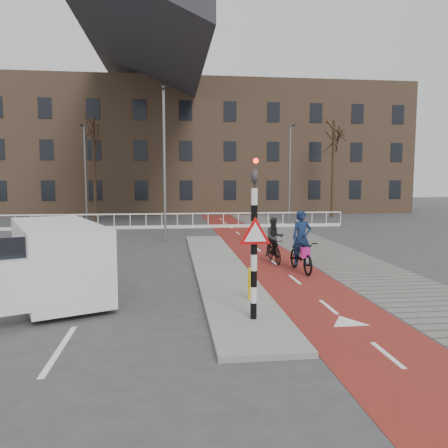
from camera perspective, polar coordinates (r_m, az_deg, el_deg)
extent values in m
plane|color=#38383A|center=(11.93, 4.92, -9.66)|extent=(120.00, 120.00, 0.00)
cube|color=maroon|center=(21.83, 3.40, -2.49)|extent=(2.50, 60.00, 0.01)
cube|color=slate|center=(22.50, 10.44, -2.33)|extent=(3.00, 60.00, 0.01)
cube|color=gray|center=(15.65, -0.62, -5.64)|extent=(1.80, 16.00, 0.12)
cylinder|color=black|center=(9.55, 3.93, -3.98)|extent=(0.14, 0.14, 2.88)
imported|color=black|center=(9.41, 4.01, 7.12)|extent=(0.13, 0.16, 0.80)
cylinder|color=#FF0C05|center=(9.28, 4.18, 8.25)|extent=(0.11, 0.02, 0.11)
cylinder|color=yellow|center=(11.27, 3.44, -7.80)|extent=(0.12, 0.12, 0.82)
imported|color=black|center=(15.31, 10.06, -4.14)|extent=(0.83, 2.08, 1.07)
imported|color=#112241|center=(15.21, 10.10, -1.78)|extent=(0.71, 0.49, 1.87)
cube|color=#B81A77|center=(14.75, 10.57, -3.71)|extent=(0.30, 0.20, 0.35)
imported|color=black|center=(16.75, 6.56, -3.44)|extent=(0.55, 1.60, 0.95)
imported|color=black|center=(16.68, 6.58, -1.72)|extent=(0.76, 0.61, 1.48)
cube|color=white|center=(12.60, -20.89, -4.14)|extent=(3.56, 5.07, 1.88)
cube|color=green|center=(12.88, -24.99, -4.55)|extent=(1.19, 2.78, 0.55)
cube|color=green|center=(12.43, -16.60, -4.61)|extent=(1.19, 2.78, 0.55)
cube|color=black|center=(10.63, -23.56, -3.88)|extent=(1.58, 0.70, 0.90)
cylinder|color=black|center=(11.11, -23.56, -9.55)|extent=(0.47, 0.70, 0.66)
cylinder|color=black|center=(11.38, -15.44, -8.91)|extent=(0.47, 0.70, 0.66)
cylinder|color=black|center=(14.22, -24.99, -6.29)|extent=(0.47, 0.70, 0.66)
cylinder|color=black|center=(14.43, -18.62, -5.87)|extent=(0.47, 0.70, 0.66)
cube|color=silver|center=(28.45, -12.18, 1.27)|extent=(28.00, 0.08, 0.08)
cube|color=silver|center=(28.53, -12.14, -0.43)|extent=(28.00, 0.10, 0.20)
cube|color=#7F6047|center=(43.34, -7.83, 9.59)|extent=(46.00, 10.00, 12.00)
cylinder|color=#2F2215|center=(34.46, -16.56, 6.82)|extent=(0.25, 0.25, 7.75)
cylinder|color=#2F2215|center=(37.24, 14.07, 6.98)|extent=(0.27, 0.27, 7.98)
cylinder|color=slate|center=(22.00, -7.78, 7.41)|extent=(0.12, 0.12, 7.57)
cylinder|color=slate|center=(33.85, -17.64, 6.26)|extent=(0.12, 0.12, 7.11)
cylinder|color=slate|center=(34.00, 8.58, 6.60)|extent=(0.12, 0.12, 7.26)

